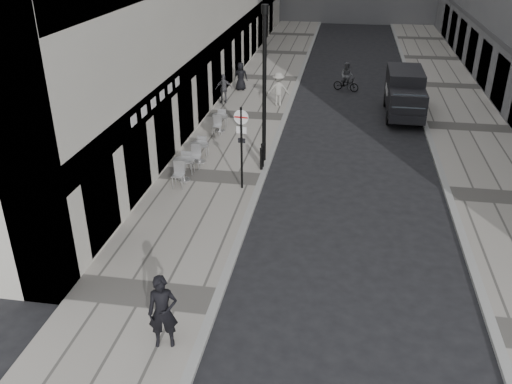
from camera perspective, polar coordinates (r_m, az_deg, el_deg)
ground at (r=12.74m, az=-7.20°, el=-19.13°), size 120.00×120.00×0.00m
sidewalk at (r=28.38m, az=-1.02°, el=8.01°), size 4.00×60.00×0.12m
far_sidewalk at (r=28.59m, az=21.36°, el=6.30°), size 4.00×60.00×0.12m
walking_man at (r=12.89m, az=-9.78°, el=-12.35°), size 0.78×0.61×1.89m
sign_post at (r=19.57m, az=-1.55°, el=5.76°), size 0.54×0.12×3.14m
lamppost at (r=21.68m, az=0.89°, el=11.88°), size 0.28×0.28×6.24m
bollard_near at (r=21.73m, az=0.57°, el=3.47°), size 0.12×0.12×0.88m
bollard_far at (r=21.97m, az=0.69°, el=3.84°), size 0.13×0.13×0.95m
panel_van at (r=29.36m, az=15.39°, el=10.18°), size 1.81×4.80×2.26m
cyclist at (r=33.32m, az=9.50°, el=11.55°), size 1.67×1.04×1.70m
pedestrian_a at (r=30.19m, az=-3.41°, el=10.80°), size 1.01×0.71×1.59m
pedestrian_b at (r=29.69m, az=2.36°, el=10.76°), size 1.26×0.87×1.79m
pedestrian_c at (r=32.62m, az=-1.62°, el=12.07°), size 0.87×0.65×1.63m
cafe_table_near at (r=22.54m, az=-5.98°, el=4.32°), size 0.75×1.69×0.96m
cafe_table_mid at (r=20.96m, az=-7.66°, el=2.53°), size 0.78×1.77×1.01m
cafe_table_far at (r=25.96m, az=-3.83°, el=7.41°), size 0.73×1.65×0.94m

